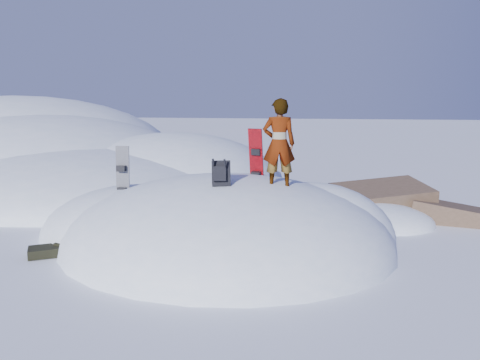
# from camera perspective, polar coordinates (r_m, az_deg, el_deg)

# --- Properties ---
(ground) EXTENTS (120.00, 120.00, 0.00)m
(ground) POSITION_cam_1_polar(r_m,az_deg,el_deg) (10.04, -1.66, -7.98)
(ground) COLOR white
(ground) RESTS_ON ground
(snow_mound) EXTENTS (8.00, 6.00, 3.00)m
(snow_mound) POSITION_cam_1_polar(r_m,az_deg,el_deg) (10.30, -2.36, -7.53)
(snow_mound) COLOR white
(snow_mound) RESTS_ON ground
(snow_ridge) EXTENTS (21.50, 18.50, 6.40)m
(snow_ridge) POSITION_cam_1_polar(r_m,az_deg,el_deg) (23.00, -23.07, 1.48)
(snow_ridge) COLOR white
(snow_ridge) RESTS_ON ground
(rock_outcrop) EXTENTS (4.68, 4.41, 1.68)m
(rock_outcrop) POSITION_cam_1_polar(r_m,az_deg,el_deg) (12.91, 17.46, -4.29)
(rock_outcrop) COLOR brown
(rock_outcrop) RESTS_ON ground
(snowboard_red) EXTENTS (0.37, 0.33, 1.68)m
(snowboard_red) POSITION_cam_1_polar(r_m,az_deg,el_deg) (10.26, 2.02, 1.75)
(snowboard_red) COLOR red
(snowboard_red) RESTS_ON snow_mound
(snowboard_dark) EXTENTS (0.31, 0.19, 1.64)m
(snowboard_dark) POSITION_cam_1_polar(r_m,az_deg,el_deg) (10.81, -14.12, -0.20)
(snowboard_dark) COLOR black
(snowboard_dark) RESTS_ON snow_mound
(backpack) EXTENTS (0.42, 0.47, 0.58)m
(backpack) POSITION_cam_1_polar(r_m,az_deg,el_deg) (8.98, -2.36, 0.80)
(backpack) COLOR black
(backpack) RESTS_ON snow_mound
(gear_pile) EXTENTS (0.88, 0.72, 0.23)m
(gear_pile) POSITION_cam_1_polar(r_m,az_deg,el_deg) (10.13, -22.25, -7.93)
(gear_pile) COLOR black
(gear_pile) RESTS_ON ground
(person) EXTENTS (0.70, 0.51, 1.76)m
(person) POSITION_cam_1_polar(r_m,az_deg,el_deg) (9.19, 4.77, 4.43)
(person) COLOR slate
(person) RESTS_ON snow_mound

